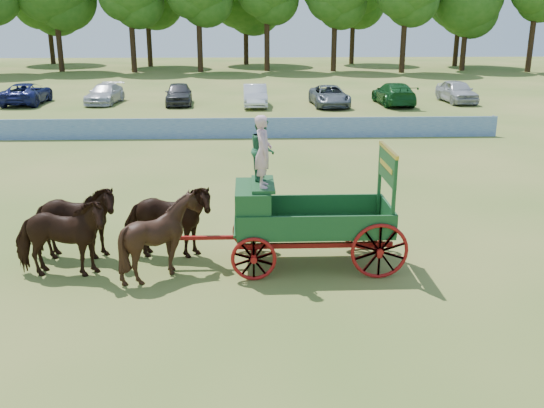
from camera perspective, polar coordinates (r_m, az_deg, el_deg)
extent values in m
plane|color=olive|center=(14.21, 1.84, -7.95)|extent=(160.00, 160.00, 0.00)
imported|color=black|center=(15.28, -19.31, -3.04)|extent=(2.40, 1.16, 2.00)
imported|color=black|center=(16.28, -18.24, -1.70)|extent=(2.38, 1.11, 2.00)
imported|color=black|center=(14.76, -10.35, -3.03)|extent=(1.89, 1.70, 2.01)
imported|color=black|center=(15.78, -9.83, -1.64)|extent=(2.42, 1.20, 2.00)
cube|color=maroon|center=(15.26, -1.78, -3.65)|extent=(0.12, 2.00, 0.12)
cube|color=maroon|center=(15.58, 9.35, -3.45)|extent=(0.12, 2.00, 0.12)
cube|color=maroon|center=(14.80, 4.07, -3.89)|extent=(3.80, 0.10, 0.12)
cube|color=maroon|center=(15.82, 3.64, -2.45)|extent=(3.80, 0.10, 0.12)
cube|color=maroon|center=(15.23, -5.18, -3.16)|extent=(2.80, 0.09, 0.09)
cube|color=#1B5324|center=(15.21, 3.87, -2.16)|extent=(3.80, 1.80, 0.10)
cube|color=#1B5324|center=(14.29, 4.27, -2.20)|extent=(3.80, 0.06, 0.55)
cube|color=#1B5324|center=(15.95, 3.56, -0.09)|extent=(3.80, 0.06, 0.55)
cube|color=#1B5324|center=(15.43, 10.85, -0.98)|extent=(0.06, 1.80, 0.55)
cube|color=#1B5324|center=(14.95, -1.81, -0.25)|extent=(0.85, 1.70, 1.05)
cube|color=#1B5324|center=(14.79, -0.86, 1.86)|extent=(0.55, 1.50, 0.08)
cube|color=#1B5324|center=(15.01, -3.25, -1.00)|extent=(0.10, 1.60, 0.65)
cube|color=#1B5324|center=(15.11, -2.55, -2.07)|extent=(0.55, 1.60, 0.06)
cube|color=#1B5324|center=(14.47, 11.39, 0.46)|extent=(0.08, 0.08, 1.80)
cube|color=#1B5324|center=(15.97, 10.08, 2.13)|extent=(0.08, 0.08, 1.80)
cube|color=#1B5324|center=(15.07, 10.83, 3.53)|extent=(0.07, 1.75, 0.75)
cube|color=gold|center=(14.98, 10.91, 5.02)|extent=(0.08, 1.80, 0.09)
cube|color=gold|center=(15.06, 10.68, 3.53)|extent=(0.02, 1.30, 0.12)
torus|color=maroon|center=(14.40, -1.73, -5.20)|extent=(1.09, 0.09, 1.09)
torus|color=maroon|center=(16.17, -1.81, -2.61)|extent=(1.09, 0.09, 1.09)
torus|color=maroon|center=(14.68, 10.09, -4.39)|extent=(1.39, 0.09, 1.39)
torus|color=maroon|center=(16.42, 8.72, -1.95)|extent=(1.39, 0.09, 1.39)
imported|color=#D8A5B3|center=(14.24, -0.84, 4.97)|extent=(0.41, 0.63, 1.71)
imported|color=#235E3B|center=(14.94, -0.91, 5.17)|extent=(0.57, 0.74, 1.52)
cube|color=#1C4D9B|center=(31.30, -2.36, 7.15)|extent=(26.00, 0.08, 1.05)
imported|color=navy|center=(46.97, -22.07, 9.62)|extent=(2.59, 5.42, 1.49)
imported|color=silver|center=(45.44, -15.47, 9.95)|extent=(2.31, 4.87, 1.37)
imported|color=#333338|center=(43.82, -8.77, 10.23)|extent=(2.15, 4.63, 1.53)
imported|color=silver|center=(42.45, -1.61, 10.16)|extent=(1.67, 4.55, 1.49)
imported|color=slate|center=(42.79, 5.43, 10.09)|extent=(2.55, 5.16, 1.41)
imported|color=#144C1E|center=(44.06, 11.39, 10.14)|extent=(2.37, 5.43, 1.56)
imported|color=#B2B2B7|center=(46.37, 17.00, 10.11)|extent=(2.10, 4.78, 1.60)
cylinder|color=#382314|center=(73.28, -19.35, 13.77)|extent=(0.60, 0.60, 5.33)
cylinder|color=#382314|center=(70.01, -12.94, 14.07)|extent=(0.60, 0.60, 5.09)
cylinder|color=#382314|center=(69.30, -6.81, 14.43)|extent=(0.60, 0.60, 5.30)
cylinder|color=#382314|center=(70.08, -0.47, 14.59)|extent=(0.60, 0.60, 5.33)
cylinder|color=#382314|center=(70.09, 5.85, 14.37)|extent=(0.60, 0.60, 4.99)
cylinder|color=#382314|center=(69.43, 12.22, 14.16)|extent=(0.60, 0.60, 5.26)
cylinder|color=#382314|center=(73.85, 17.57, 13.59)|extent=(0.60, 0.60, 4.37)
cylinder|color=#382314|center=(74.38, 23.15, 13.44)|extent=(0.60, 0.60, 5.39)
cylinder|color=#382314|center=(85.15, -20.04, 13.90)|extent=(0.60, 0.60, 4.79)
cylinder|color=#382314|center=(77.80, -11.47, 14.53)|extent=(0.60, 0.60, 5.31)
cylinder|color=#382314|center=(79.30, -2.46, 14.78)|extent=(0.60, 0.60, 4.99)
cylinder|color=#382314|center=(81.15, 7.55, 14.78)|extent=(0.60, 0.60, 5.18)
cylinder|color=#382314|center=(80.22, 16.95, 13.98)|extent=(0.60, 0.60, 4.66)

